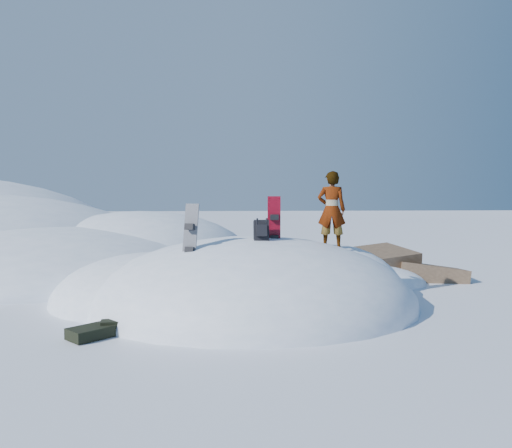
{
  "coord_description": "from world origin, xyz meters",
  "views": [
    {
      "loc": [
        -0.74,
        -10.53,
        2.4
      ],
      "look_at": [
        0.09,
        0.3,
        1.75
      ],
      "focal_mm": 35.0,
      "sensor_mm": 36.0,
      "label": 1
    }
  ],
  "objects": [
    {
      "name": "snow_mound",
      "position": [
        -0.17,
        0.24,
        0.0
      ],
      "size": [
        8.0,
        6.0,
        3.0
      ],
      "color": "white",
      "rests_on": "ground"
    },
    {
      "name": "rock_outcrop",
      "position": [
        3.72,
        3.01,
        0.01
      ],
      "size": [
        4.68,
        4.41,
        1.68
      ],
      "color": "brown",
      "rests_on": "ground"
    },
    {
      "name": "backpack",
      "position": [
        0.14,
        -0.49,
        1.66
      ],
      "size": [
        0.31,
        0.35,
        0.51
      ],
      "rotation": [
        0.0,
        0.0,
        -0.0
      ],
      "color": "black",
      "rests_on": "snow_mound"
    },
    {
      "name": "gear_pile",
      "position": [
        -2.81,
        -2.16,
        0.12
      ],
      "size": [
        0.92,
        0.8,
        0.24
      ],
      "rotation": [
        0.0,
        0.0,
        0.76
      ],
      "color": "black",
      "rests_on": "ground"
    },
    {
      "name": "ground",
      "position": [
        0.0,
        0.0,
        0.0
      ],
      "size": [
        120.0,
        120.0,
        0.0
      ],
      "primitive_type": "plane",
      "color": "white",
      "rests_on": "ground"
    },
    {
      "name": "person",
      "position": [
        1.74,
        0.21,
        2.06
      ],
      "size": [
        0.69,
        0.53,
        1.68
      ],
      "primitive_type": "imported",
      "rotation": [
        0.0,
        0.0,
        2.91
      ],
      "color": "slate",
      "rests_on": "snow_mound"
    },
    {
      "name": "snowboard_red",
      "position": [
        0.43,
        -0.19,
        1.65
      ],
      "size": [
        0.27,
        0.15,
        1.45
      ],
      "rotation": [
        0.0,
        0.0,
        -0.06
      ],
      "color": "red",
      "rests_on": "snow_mound"
    },
    {
      "name": "snowboard_dark",
      "position": [
        -1.28,
        -0.88,
        1.5
      ],
      "size": [
        0.37,
        0.39,
        1.48
      ],
      "rotation": [
        0.0,
        0.0,
        -0.38
      ],
      "color": "black",
      "rests_on": "snow_mound"
    }
  ]
}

